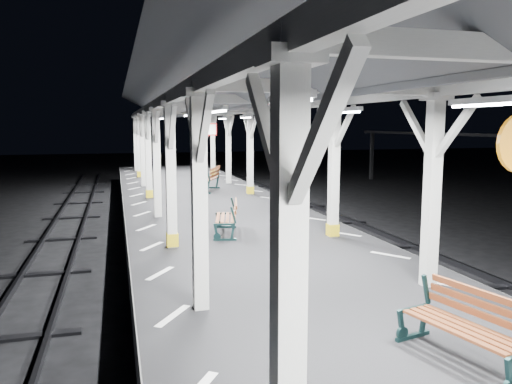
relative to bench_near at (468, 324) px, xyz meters
name	(u,v)px	position (x,y,z in m)	size (l,w,h in m)	color
ground	(282,311)	(-0.77, 4.55, -1.46)	(120.00, 120.00, 0.00)	black
platform	(282,288)	(-0.77, 4.55, -0.96)	(6.00, 50.00, 1.00)	black
hazard_stripes_left	(160,273)	(-3.22, 4.55, -0.45)	(1.00, 48.00, 0.01)	silver
hazard_stripes_right	(390,255)	(1.68, 4.55, -0.45)	(1.00, 48.00, 0.01)	silver
track_left	(17,335)	(-5.77, 4.55, -1.38)	(2.20, 60.00, 0.16)	#2D2D33
track_right	(487,286)	(4.23, 4.55, -1.38)	(2.20, 60.00, 0.16)	#2D2D33
canopy	(284,85)	(-0.77, 4.54, 3.10)	(5.40, 49.00, 4.65)	silver
bench_near	(468,324)	(0.00, 0.00, 0.00)	(0.91, 1.66, 0.85)	#11292A
bench_mid	(229,217)	(-1.21, 7.57, 0.00)	(0.92, 1.66, 0.85)	#11292A
bench_far	(210,178)	(-0.14, 16.01, 0.09)	(1.38, 2.02, 1.03)	#11292A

